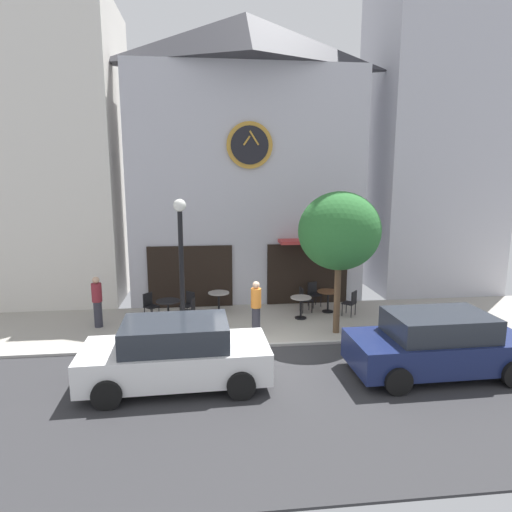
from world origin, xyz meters
The scene contains 20 objects.
ground_plane centered at (0.00, -0.98, -0.02)m, with size 29.24×10.39×0.13m.
clock_building centered at (0.16, 5.39, 5.51)m, with size 8.82×3.70×10.68m.
neighbor_building_left centered at (-7.75, 6.69, 5.66)m, with size 6.04×4.99×11.32m.
neighbor_building_right centered at (8.08, 6.32, 7.47)m, with size 5.03×4.24×14.93m.
street_lamp centered at (-2.17, 0.74, 2.13)m, with size 0.36×0.36×4.20m.
street_tree centered at (2.54, 0.91, 3.19)m, with size 2.49×2.24×4.38m.
cafe_table_rightmost centered at (-2.74, 2.42, 0.57)m, with size 0.79×0.79×0.77m.
cafe_table_near_curb centered at (-1.04, 3.27, 0.55)m, with size 0.75×0.75×0.76m.
cafe_table_center_right centered at (1.73, 2.37, 0.54)m, with size 0.72×0.72×0.75m.
cafe_table_near_door centered at (2.85, 2.97, 0.57)m, with size 0.79×0.79×0.77m.
cafe_chair_by_entrance centered at (-3.40, 2.89, 0.53)m, with size 0.57×0.57×0.90m.
cafe_chair_under_awning centered at (-2.09, 2.90, 0.53)m, with size 0.56×0.56×0.90m.
cafe_chair_near_lamp centered at (-2.01, 2.12, 0.53)m, with size 0.48×0.48×0.90m.
cafe_chair_curbside centered at (2.51, 3.74, 0.53)m, with size 0.51×0.51×0.90m.
cafe_chair_right_end centered at (1.99, 3.05, 0.53)m, with size 0.43×0.43×0.90m.
cafe_chair_corner centered at (3.53, 2.43, 0.53)m, with size 0.57×0.57×0.90m.
pedestrian_orange centered at (0.04, 1.07, 0.86)m, with size 0.40×0.40×1.67m.
pedestrian_maroon centered at (-4.97, 2.27, 0.86)m, with size 0.37×0.37×1.67m.
parked_car_white centered at (-2.19, -2.03, 0.76)m, with size 4.35×2.13×1.55m.
parked_car_navy centered at (4.17, -2.15, 0.76)m, with size 4.33×2.08×1.55m.
Camera 1 is at (-1.42, -11.78, 4.87)m, focal length 30.75 mm.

